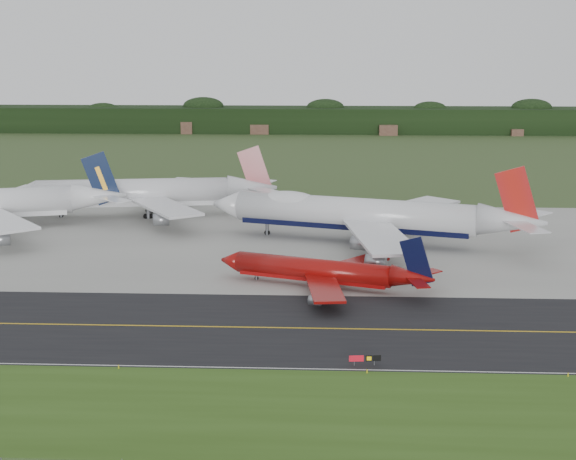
% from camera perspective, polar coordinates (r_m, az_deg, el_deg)
% --- Properties ---
extents(ground, '(600.00, 600.00, 0.00)m').
position_cam_1_polar(ground, '(124.63, 1.93, -6.38)').
color(ground, '#2F4420').
rests_on(ground, ground).
extents(grass_verge, '(400.00, 30.00, 0.01)m').
position_cam_1_polar(grass_verge, '(92.34, 1.67, -13.59)').
color(grass_verge, '#2F4D16').
rests_on(grass_verge, ground).
extents(taxiway, '(400.00, 32.00, 0.02)m').
position_cam_1_polar(taxiway, '(120.86, 1.91, -7.00)').
color(taxiway, black).
rests_on(taxiway, ground).
extents(apron, '(400.00, 78.00, 0.01)m').
position_cam_1_polar(apron, '(173.57, 2.12, -0.79)').
color(apron, gray).
rests_on(apron, ground).
extents(taxiway_centreline, '(400.00, 0.40, 0.00)m').
position_cam_1_polar(taxiway_centreline, '(120.85, 1.91, -6.99)').
color(taxiway_centreline, gold).
rests_on(taxiway_centreline, taxiway).
extents(taxiway_edge_line, '(400.00, 0.25, 0.00)m').
position_cam_1_polar(taxiway_edge_line, '(106.42, 1.80, -9.84)').
color(taxiway_edge_line, silver).
rests_on(taxiway_edge_line, taxiway).
extents(horizon_treeline, '(700.00, 25.00, 12.00)m').
position_cam_1_polar(horizon_treeline, '(392.98, 2.40, 7.75)').
color(horizon_treeline, black).
rests_on(horizon_treeline, ground).
extents(jet_ba_747, '(71.02, 57.54, 18.18)m').
position_cam_1_polar(jet_ba_747, '(171.27, 5.53, 1.09)').
color(jet_ba_747, silver).
rests_on(jet_ba_747, ground).
extents(jet_red_737, '(38.27, 30.37, 10.59)m').
position_cam_1_polar(jet_red_737, '(139.90, 2.60, -2.95)').
color(jet_red_737, maroon).
rests_on(jet_red_737, ground).
extents(jet_star_tail, '(65.08, 53.96, 17.17)m').
position_cam_1_polar(jet_star_tail, '(201.44, -9.96, 2.62)').
color(jet_star_tail, silver).
rests_on(jet_star_tail, ground).
extents(taxiway_sign, '(4.24, 0.60, 1.41)m').
position_cam_1_polar(taxiway_sign, '(107.59, 5.49, -9.08)').
color(taxiway_sign, slate).
rests_on(taxiway_sign, ground).
extents(edge_marker_left, '(0.16, 0.16, 0.50)m').
position_cam_1_polar(edge_marker_left, '(108.70, -11.95, -9.50)').
color(edge_marker_left, yellow).
rests_on(edge_marker_left, ground).
extents(edge_marker_center, '(0.16, 0.16, 0.50)m').
position_cam_1_polar(edge_marker_center, '(105.57, 5.64, -9.97)').
color(edge_marker_center, yellow).
rests_on(edge_marker_center, ground).
extents(edge_marker_right, '(0.16, 0.16, 0.50)m').
position_cam_1_polar(edge_marker_right, '(110.03, 19.29, -9.69)').
color(edge_marker_right, yellow).
rests_on(edge_marker_right, ground).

